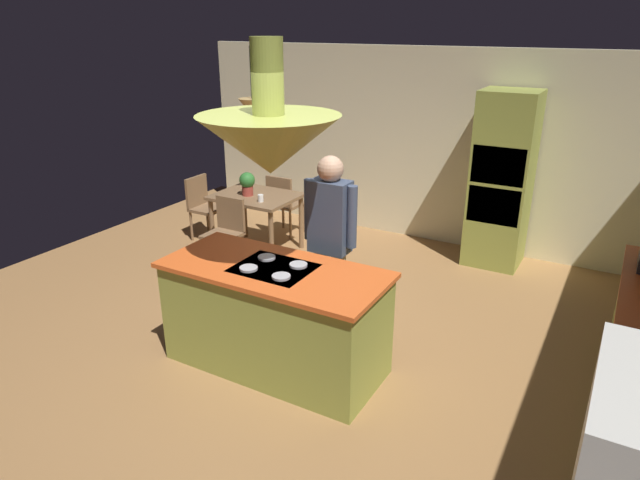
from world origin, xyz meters
The scene contains 13 objects.
ground centered at (0.00, 0.00, 0.00)m, with size 8.16×8.16×0.00m, color #9E7042.
wall_back centered at (0.00, 3.45, 1.27)m, with size 6.80×0.10×2.55m, color beige.
kitchen_island centered at (0.00, -0.20, 0.47)m, with size 1.91×0.87×0.96m.
oven_tower centered at (1.10, 3.04, 1.06)m, with size 0.66×0.62×2.12m.
dining_table centered at (-1.70, 1.90, 0.65)m, with size 1.04×0.82×0.76m.
person_at_island centered at (0.15, 0.50, 1.02)m, with size 0.53×0.23×1.76m.
range_hood centered at (0.00, -0.20, 1.99)m, with size 1.10×1.10×1.00m.
pendant_light_over_table centered at (-1.70, 1.90, 1.86)m, with size 0.32×0.32×0.82m.
chair_facing_island centered at (-1.70, 1.27, 0.50)m, with size 0.40×0.40×0.87m.
chair_by_back_wall centered at (-1.70, 2.53, 0.50)m, with size 0.40×0.40×0.87m.
chair_at_corner centered at (-2.60, 1.90, 0.50)m, with size 0.40×0.40×0.87m.
potted_plant_on_table centered at (-1.78, 1.84, 0.93)m, with size 0.20×0.20×0.30m.
cup_on_table centered at (-1.48, 1.70, 0.81)m, with size 0.07×0.07×0.09m, color white.
Camera 1 is at (2.42, -3.68, 2.84)m, focal length 31.43 mm.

